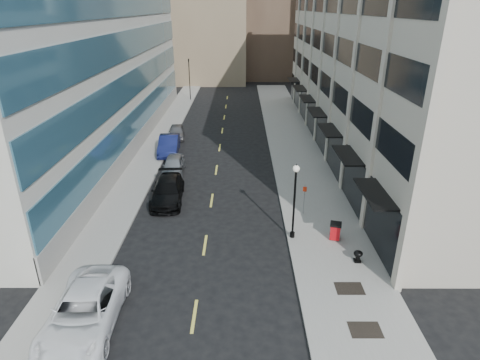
{
  "coord_description": "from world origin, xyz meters",
  "views": [
    {
      "loc": [
        2.15,
        -12.45,
        13.15
      ],
      "look_at": [
        2.09,
        11.88,
        2.56
      ],
      "focal_mm": 30.0,
      "sensor_mm": 36.0,
      "label": 1
    }
  ],
  "objects_px": {
    "car_white_van": "(84,311)",
    "sign_post": "(304,195)",
    "traffic_signal": "(189,61)",
    "car_grey_sedan": "(177,132)",
    "car_silver_sedan": "(174,165)",
    "car_black_pickup": "(168,191)",
    "car_blue_sedan": "(169,145)",
    "lamppost": "(295,195)",
    "urn_planter": "(358,255)",
    "trash_bin": "(335,230)"
  },
  "relations": [
    {
      "from": "sign_post",
      "to": "car_silver_sedan",
      "type": "bearing_deg",
      "value": 161.48
    },
    {
      "from": "trash_bin",
      "to": "lamppost",
      "type": "relative_size",
      "value": 0.22
    },
    {
      "from": "car_white_van",
      "to": "car_silver_sedan",
      "type": "xyz_separation_m",
      "value": [
        1.14,
        17.9,
        -0.12
      ]
    },
    {
      "from": "traffic_signal",
      "to": "lamppost",
      "type": "bearing_deg",
      "value": -74.64
    },
    {
      "from": "urn_planter",
      "to": "car_grey_sedan",
      "type": "bearing_deg",
      "value": 120.04
    },
    {
      "from": "car_grey_sedan",
      "to": "sign_post",
      "type": "distance_m",
      "value": 20.86
    },
    {
      "from": "traffic_signal",
      "to": "trash_bin",
      "type": "bearing_deg",
      "value": -71.34
    },
    {
      "from": "traffic_signal",
      "to": "car_grey_sedan",
      "type": "height_order",
      "value": "traffic_signal"
    },
    {
      "from": "car_grey_sedan",
      "to": "car_white_van",
      "type": "bearing_deg",
      "value": -96.88
    },
    {
      "from": "car_white_van",
      "to": "car_blue_sedan",
      "type": "xyz_separation_m",
      "value": [
        -0.08,
        23.0,
        -0.0
      ]
    },
    {
      "from": "car_grey_sedan",
      "to": "urn_planter",
      "type": "bearing_deg",
      "value": -67.0
    },
    {
      "from": "car_white_van",
      "to": "car_black_pickup",
      "type": "height_order",
      "value": "car_white_van"
    },
    {
      "from": "car_silver_sedan",
      "to": "car_grey_sedan",
      "type": "height_order",
      "value": "car_silver_sedan"
    },
    {
      "from": "car_blue_sedan",
      "to": "trash_bin",
      "type": "distance_m",
      "value": 20.28
    },
    {
      "from": "car_black_pickup",
      "to": "lamppost",
      "type": "relative_size",
      "value": 1.12
    },
    {
      "from": "trash_bin",
      "to": "lamppost",
      "type": "xyz_separation_m",
      "value": [
        -2.55,
        0.21,
        2.25
      ]
    },
    {
      "from": "car_grey_sedan",
      "to": "sign_post",
      "type": "relative_size",
      "value": 1.89
    },
    {
      "from": "car_silver_sedan",
      "to": "car_blue_sedan",
      "type": "distance_m",
      "value": 5.25
    },
    {
      "from": "car_black_pickup",
      "to": "car_grey_sedan",
      "type": "height_order",
      "value": "car_black_pickup"
    },
    {
      "from": "lamppost",
      "to": "sign_post",
      "type": "height_order",
      "value": "lamppost"
    },
    {
      "from": "car_white_van",
      "to": "sign_post",
      "type": "distance_m",
      "value": 15.23
    },
    {
      "from": "sign_post",
      "to": "car_white_van",
      "type": "bearing_deg",
      "value": -118.48
    },
    {
      "from": "car_white_van",
      "to": "sign_post",
      "type": "xyz_separation_m",
      "value": [
        11.12,
        10.38,
        0.7
      ]
    },
    {
      "from": "car_blue_sedan",
      "to": "lamppost",
      "type": "distance_m",
      "value": 18.74
    },
    {
      "from": "car_white_van",
      "to": "car_grey_sedan",
      "type": "xyz_separation_m",
      "value": [
        -0.08,
        27.96,
        -0.17
      ]
    },
    {
      "from": "traffic_signal",
      "to": "car_blue_sedan",
      "type": "distance_m",
      "value": 24.18
    },
    {
      "from": "car_black_pickup",
      "to": "lamppost",
      "type": "height_order",
      "value": "lamppost"
    },
    {
      "from": "car_white_van",
      "to": "trash_bin",
      "type": "bearing_deg",
      "value": 28.17
    },
    {
      "from": "traffic_signal",
      "to": "urn_planter",
      "type": "distance_m",
      "value": 44.49
    },
    {
      "from": "car_blue_sedan",
      "to": "urn_planter",
      "type": "xyz_separation_m",
      "value": [
        13.4,
        -18.21,
        -0.28
      ]
    },
    {
      "from": "car_black_pickup",
      "to": "sign_post",
      "type": "xyz_separation_m",
      "value": [
        9.6,
        -2.3,
        0.77
      ]
    },
    {
      "from": "car_grey_sedan",
      "to": "lamppost",
      "type": "bearing_deg",
      "value": -70.92
    },
    {
      "from": "car_white_van",
      "to": "urn_planter",
      "type": "xyz_separation_m",
      "value": [
        13.32,
        4.79,
        -0.29
      ]
    },
    {
      "from": "car_silver_sedan",
      "to": "car_grey_sedan",
      "type": "distance_m",
      "value": 10.13
    },
    {
      "from": "car_silver_sedan",
      "to": "urn_planter",
      "type": "bearing_deg",
      "value": -49.09
    },
    {
      "from": "car_black_pickup",
      "to": "trash_bin",
      "type": "relative_size",
      "value": 5.05
    },
    {
      "from": "car_grey_sedan",
      "to": "sign_post",
      "type": "xyz_separation_m",
      "value": [
        11.2,
        -17.58,
        0.86
      ]
    },
    {
      "from": "traffic_signal",
      "to": "urn_planter",
      "type": "xyz_separation_m",
      "value": [
        14.1,
        -41.89,
        -5.15
      ]
    },
    {
      "from": "car_grey_sedan",
      "to": "sign_post",
      "type": "height_order",
      "value": "sign_post"
    },
    {
      "from": "lamppost",
      "to": "car_white_van",
      "type": "bearing_deg",
      "value": -143.69
    },
    {
      "from": "car_black_pickup",
      "to": "car_silver_sedan",
      "type": "xyz_separation_m",
      "value": [
        -0.38,
        5.23,
        -0.05
      ]
    },
    {
      "from": "car_black_pickup",
      "to": "car_silver_sedan",
      "type": "height_order",
      "value": "car_black_pickup"
    },
    {
      "from": "car_white_van",
      "to": "urn_planter",
      "type": "height_order",
      "value": "car_white_van"
    },
    {
      "from": "car_blue_sedan",
      "to": "urn_planter",
      "type": "bearing_deg",
      "value": -57.86
    },
    {
      "from": "car_white_van",
      "to": "car_grey_sedan",
      "type": "distance_m",
      "value": 27.96
    },
    {
      "from": "traffic_signal",
      "to": "car_black_pickup",
      "type": "relative_size",
      "value": 1.29
    },
    {
      "from": "car_grey_sedan",
      "to": "trash_bin",
      "type": "relative_size",
      "value": 3.78
    },
    {
      "from": "lamppost",
      "to": "car_black_pickup",
      "type": "bearing_deg",
      "value": 148.0
    },
    {
      "from": "traffic_signal",
      "to": "sign_post",
      "type": "bearing_deg",
      "value": -71.85
    },
    {
      "from": "car_white_van",
      "to": "car_silver_sedan",
      "type": "relative_size",
      "value": 1.42
    }
  ]
}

